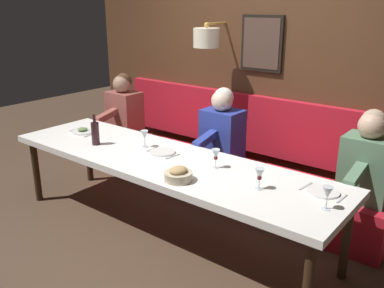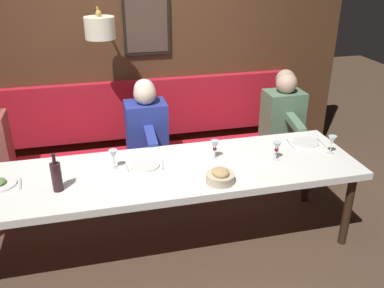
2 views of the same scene
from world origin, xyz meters
TOP-DOWN VIEW (x-y plane):
  - ground_plane at (0.00, 0.00)m, footprint 12.00×12.00m
  - dining_table at (0.00, 0.00)m, footprint 0.90×3.28m
  - banquette_bench at (0.89, 0.00)m, footprint 0.52×3.48m
  - back_wall_panel at (1.46, 0.00)m, footprint 0.59×4.68m
  - diner_nearest at (0.88, -1.48)m, footprint 0.60×0.40m
  - diner_near at (0.88, -0.01)m, footprint 0.60×0.40m
  - diner_middle at (0.88, 1.47)m, footprint 0.60×0.40m
  - place_setting_0 at (0.10, 0.11)m, footprint 0.24×0.32m
  - place_setting_1 at (0.05, 1.21)m, footprint 0.24×0.32m
  - place_setting_2 at (0.19, -1.38)m, footprint 0.24×0.32m
  - wine_glass_0 at (-0.04, -0.98)m, footprint 0.07×0.07m
  - wine_glass_1 at (0.10, -0.49)m, footprint 0.07×0.07m
  - wine_glass_2 at (-0.05, -1.49)m, footprint 0.07×0.07m
  - wine_glass_3 at (0.12, 0.36)m, footprint 0.07×0.07m
  - wine_bottle at (-0.12, 0.78)m, footprint 0.08×0.08m
  - bread_bowl at (-0.29, -0.41)m, footprint 0.22×0.22m

SIDE VIEW (x-z plane):
  - ground_plane at x=0.00m, z-range 0.00..0.00m
  - banquette_bench at x=0.89m, z-range 0.00..0.45m
  - dining_table at x=0.00m, z-range 0.31..1.05m
  - place_setting_0 at x=0.10m, z-range 0.74..0.75m
  - place_setting_2 at x=0.19m, z-range 0.74..0.75m
  - place_setting_1 at x=0.05m, z-range 0.73..0.78m
  - bread_bowl at x=-0.29m, z-range 0.73..0.85m
  - diner_nearest at x=0.88m, z-range 0.42..1.21m
  - diner_near at x=0.88m, z-range 0.42..1.21m
  - diner_middle at x=0.88m, z-range 0.42..1.21m
  - wine_glass_0 at x=-0.04m, z-range 0.77..0.94m
  - wine_glass_1 at x=0.10m, z-range 0.77..0.94m
  - wine_bottle at x=-0.12m, z-range 0.71..1.01m
  - wine_glass_2 at x=-0.05m, z-range 0.77..0.94m
  - wine_glass_3 at x=0.12m, z-range 0.77..0.94m
  - back_wall_panel at x=1.46m, z-range -0.09..2.81m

